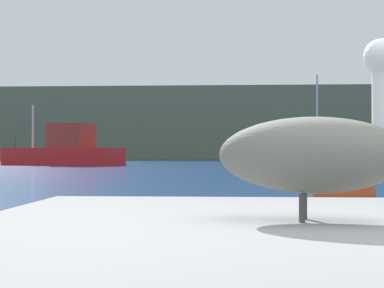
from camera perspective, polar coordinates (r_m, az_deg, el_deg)
hillside_backdrop at (r=69.68m, az=4.48°, el=1.70°), size 140.00×13.48×7.29m
pier_dock at (r=3.22m, az=10.66°, el=-11.84°), size 3.38×3.16×0.58m
pelican at (r=3.16m, az=11.01°, el=-0.57°), size 1.28×0.61×0.87m
fishing_boat_red at (r=39.93m, az=-11.21°, el=-0.61°), size 7.88×4.91×3.74m
fishing_boat_white at (r=42.98m, az=12.37°, el=-0.26°), size 4.92×3.29×5.78m
mooring_buoy at (r=8.16m, az=13.24°, el=-4.24°), size 0.79×0.79×0.79m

